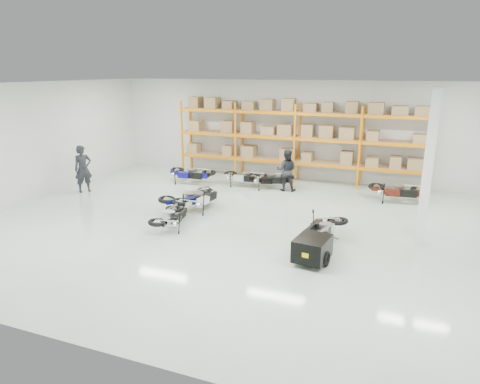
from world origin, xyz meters
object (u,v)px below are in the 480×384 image
at_px(trailer, 312,249).
at_px(moto_back_b, 244,174).
at_px(moto_black_far_left, 171,213).
at_px(person_back, 286,170).
at_px(moto_back_d, 398,187).
at_px(moto_blue_centre, 189,195).
at_px(moto_back_a, 190,171).
at_px(moto_back_c, 270,176).
at_px(moto_silver_left, 199,194).
at_px(person_left, 83,169).
at_px(moto_touring_right, 324,224).

height_order(trailer, moto_back_b, moto_back_b).
bearing_deg(trailer, moto_black_far_left, 176.52).
bearing_deg(person_back, moto_back_d, 172.32).
height_order(moto_blue_centre, moto_back_a, moto_back_a).
bearing_deg(moto_back_c, moto_blue_centre, 134.68).
height_order(moto_back_c, person_back, person_back).
xyz_separation_m(moto_black_far_left, trailer, (4.79, -0.98, -0.08)).
relative_size(trailer, moto_back_b, 1.01).
height_order(moto_black_far_left, trailer, moto_black_far_left).
xyz_separation_m(moto_back_b, moto_back_d, (6.36, -0.07, 0.05)).
relative_size(moto_blue_centre, moto_back_b, 1.07).
relative_size(moto_blue_centre, trailer, 1.06).
distance_m(moto_back_b, moto_back_d, 6.36).
relative_size(moto_back_c, moto_back_d, 0.95).
xyz_separation_m(moto_blue_centre, moto_silver_left, (0.34, 0.15, 0.01)).
relative_size(moto_blue_centre, person_left, 0.95).
height_order(moto_touring_right, moto_back_a, moto_back_a).
distance_m(moto_back_d, person_left, 12.70).
height_order(moto_black_far_left, moto_back_a, moto_back_a).
bearing_deg(moto_black_far_left, person_left, -31.11).
bearing_deg(moto_touring_right, person_back, 125.26).
distance_m(moto_blue_centre, moto_back_a, 3.85).
distance_m(person_left, person_back, 8.46).
height_order(moto_back_a, moto_back_c, moto_back_a).
xyz_separation_m(moto_back_d, person_back, (-4.44, -0.02, 0.30)).
distance_m(moto_blue_centre, moto_touring_right, 5.28).
bearing_deg(moto_silver_left, moto_touring_right, 170.29).
relative_size(moto_blue_centre, moto_back_c, 1.03).
relative_size(moto_back_a, moto_back_c, 1.05).
bearing_deg(moto_back_d, person_back, 86.70).
bearing_deg(moto_back_c, moto_back_a, 77.84).
bearing_deg(moto_touring_right, moto_blue_centre, 175.10).
relative_size(moto_silver_left, moto_touring_right, 1.06).
relative_size(moto_back_c, person_left, 0.91).
bearing_deg(person_left, trailer, -74.73).
bearing_deg(person_back, moto_blue_centre, 47.32).
bearing_deg(moto_back_d, trailer, 160.21).
bearing_deg(moto_back_b, moto_back_d, -94.12).
distance_m(moto_black_far_left, moto_touring_right, 4.83).
relative_size(moto_silver_left, moto_back_b, 1.09).
relative_size(moto_touring_right, moto_back_a, 0.94).
bearing_deg(moto_blue_centre, person_back, -91.60).
bearing_deg(moto_blue_centre, moto_black_far_left, 133.55).
bearing_deg(moto_touring_right, moto_back_a, 154.40).
xyz_separation_m(moto_black_far_left, person_left, (-5.54, 2.44, 0.48)).
height_order(moto_silver_left, moto_touring_right, moto_silver_left).
distance_m(moto_back_a, person_back, 4.37).
xyz_separation_m(moto_blue_centre, moto_touring_right, (5.13, -1.26, -0.02)).
distance_m(moto_back_a, moto_back_b, 2.47).
relative_size(moto_black_far_left, person_back, 0.92).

